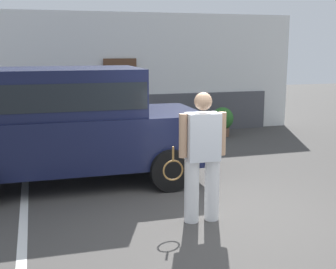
% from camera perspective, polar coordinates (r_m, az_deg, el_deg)
% --- Properties ---
extents(ground_plane, '(40.00, 40.00, 0.00)m').
position_cam_1_polar(ground_plane, '(6.43, 7.59, -10.97)').
color(ground_plane, '#423F3D').
extents(parking_stripe_0, '(0.12, 4.40, 0.01)m').
position_cam_1_polar(parking_stripe_0, '(7.33, -17.88, -8.60)').
color(parking_stripe_0, silver).
rests_on(parking_stripe_0, ground_plane).
extents(house_frontage, '(9.86, 0.40, 3.33)m').
position_cam_1_polar(house_frontage, '(12.52, -5.20, 7.22)').
color(house_frontage, white).
rests_on(house_frontage, ground_plane).
extents(parked_suv, '(4.62, 2.20, 2.05)m').
position_cam_1_polar(parked_suv, '(8.06, -12.98, 1.83)').
color(parked_suv, '#141938').
rests_on(parked_suv, ground_plane).
extents(tennis_player_man, '(0.92, 0.29, 1.81)m').
position_cam_1_polar(tennis_player_man, '(6.16, 4.36, -2.73)').
color(tennis_player_man, white).
rests_on(tennis_player_man, ground_plane).
extents(potted_plant_by_porch, '(0.60, 0.60, 0.79)m').
position_cam_1_polar(potted_plant_by_porch, '(12.28, 6.96, 1.83)').
color(potted_plant_by_porch, brown).
rests_on(potted_plant_by_porch, ground_plane).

